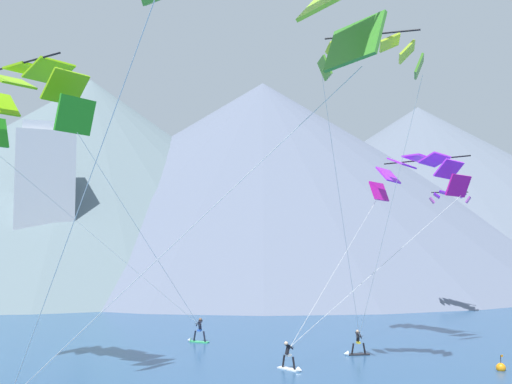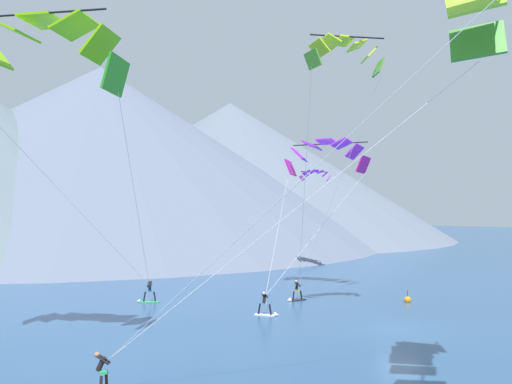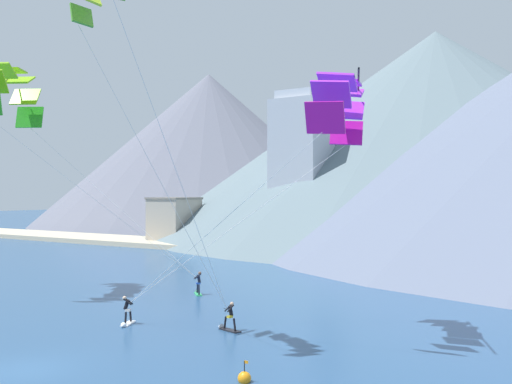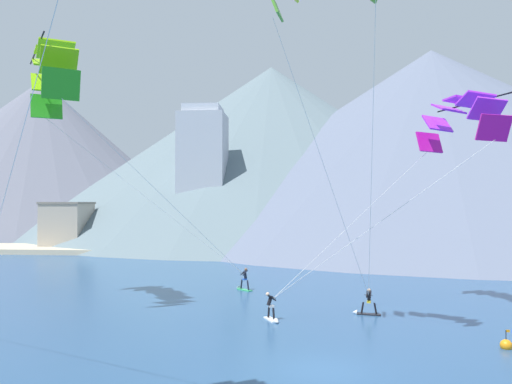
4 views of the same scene
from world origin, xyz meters
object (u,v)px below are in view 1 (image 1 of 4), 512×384
at_px(kitesurfer_near_lead, 291,361).
at_px(parafoil_kite_far_left, 30,95).
at_px(kitesurfer_far_left, 197,334).
at_px(parafoil_kite_near_lead, 417,172).
at_px(parafoil_kite_near_trail, 371,54).
at_px(parafoil_kite_distant_high_outer, 450,195).
at_px(kitesurfer_near_trail, 355,348).
at_px(race_marker_buoy, 501,368).

bearing_deg(kitesurfer_near_lead, parafoil_kite_far_left, 170.95).
distance_m(kitesurfer_far_left, parafoil_kite_near_lead, 20.18).
height_order(kitesurfer_far_left, parafoil_kite_near_trail, parafoil_kite_near_trail).
bearing_deg(parafoil_kite_far_left, kitesurfer_far_left, 33.74).
distance_m(parafoil_kite_far_left, parafoil_kite_distant_high_outer, 39.49).
distance_m(kitesurfer_near_lead, parafoil_kite_near_lead, 17.34).
xyz_separation_m(parafoil_kite_near_lead, parafoil_kite_far_left, (-26.69, -1.16, 3.13)).
relative_size(kitesurfer_near_trail, parafoil_kite_distant_high_outer, 0.50).
height_order(kitesurfer_near_lead, parafoil_kite_far_left, parafoil_kite_far_left).
distance_m(kitesurfer_far_left, parafoil_kite_near_trail, 23.52).
height_order(kitesurfer_far_left, race_marker_buoy, kitesurfer_far_left).
bearing_deg(kitesurfer_near_lead, parafoil_kite_distant_high_outer, 29.22).
relative_size(parafoil_kite_near_lead, parafoil_kite_far_left, 0.90).
bearing_deg(kitesurfer_near_trail, parafoil_kite_far_left, 179.55).
xyz_separation_m(parafoil_kite_distant_high_outer, race_marker_buoy, (-11.73, -17.62, -11.49)).
relative_size(kitesurfer_far_left, parafoil_kite_near_trail, 0.10).
relative_size(kitesurfer_near_lead, race_marker_buoy, 1.72).
height_order(kitesurfer_near_lead, kitesurfer_far_left, kitesurfer_far_left).
relative_size(parafoil_kite_near_trail, race_marker_buoy, 17.44).
distance_m(parafoil_kite_near_trail, parafoil_kite_distant_high_outer, 27.53).
bearing_deg(parafoil_kite_near_lead, parafoil_kite_near_trail, -138.87).
height_order(parafoil_kite_near_lead, parafoil_kite_near_trail, parafoil_kite_near_trail).
distance_m(kitesurfer_near_trail, parafoil_kite_near_trail, 18.96).
bearing_deg(parafoil_kite_far_left, kitesurfer_near_lead, -9.05).
xyz_separation_m(kitesurfer_near_lead, parafoil_kite_far_left, (-14.67, 2.34, 15.13)).
bearing_deg(parafoil_kite_near_trail, parafoil_kite_far_left, 158.64).
distance_m(kitesurfer_far_left, parafoil_kite_far_left, 20.80).
bearing_deg(parafoil_kite_distant_high_outer, kitesurfer_near_trail, -148.27).
relative_size(kitesurfer_near_lead, kitesurfer_far_left, 0.95).
bearing_deg(kitesurfer_near_trail, kitesurfer_far_left, 136.30).
distance_m(parafoil_kite_distant_high_outer, race_marker_buoy, 24.08).
xyz_separation_m(parafoil_kite_near_lead, parafoil_kite_near_trail, (-9.17, -8.01, 5.45)).
distance_m(parafoil_kite_near_lead, parafoil_kite_far_left, 26.90).
xyz_separation_m(kitesurfer_near_lead, race_marker_buoy, (11.42, -4.67, -0.36)).
distance_m(kitesurfer_near_trail, race_marker_buoy, 8.91).
bearing_deg(kitesurfer_near_trail, parafoil_kite_distant_high_outer, 31.73).
bearing_deg(kitesurfer_far_left, race_marker_buoy, -46.53).
xyz_separation_m(kitesurfer_near_lead, parafoil_kite_distant_high_outer, (23.15, 12.95, 11.12)).
distance_m(kitesurfer_near_lead, parafoil_kite_near_trail, 18.25).
bearing_deg(kitesurfer_near_trail, parafoil_kite_near_lead, 11.87).
relative_size(kitesurfer_near_trail, kitesurfer_far_left, 0.97).
relative_size(parafoil_kite_distant_high_outer, race_marker_buoy, 3.52).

